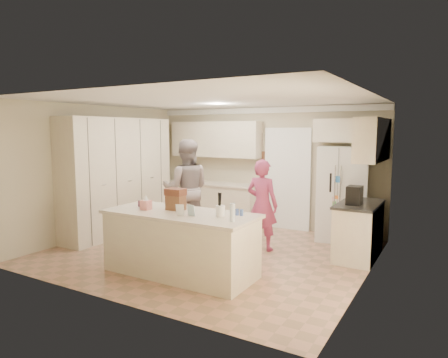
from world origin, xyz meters
The scene contains 41 objects.
floor centered at (0.00, 0.00, -0.01)m, with size 5.20×4.60×0.02m, color #A3765D.
ceiling centered at (0.00, 0.00, 2.61)m, with size 5.20×4.60×0.02m, color white.
wall_back centered at (0.00, 2.31, 1.30)m, with size 5.20×0.02×2.60m, color #BEB392.
wall_front centered at (0.00, -2.31, 1.30)m, with size 5.20×0.02×2.60m, color #BEB392.
wall_left centered at (-2.61, 0.00, 1.30)m, with size 0.02×4.60×2.60m, color #BEB392.
wall_right centered at (2.61, 0.00, 1.30)m, with size 0.02×4.60×2.60m, color #BEB392.
crown_back centered at (0.00, 2.26, 2.53)m, with size 5.20×0.08×0.12m, color white.
pantry_bank centered at (-2.30, 0.20, 1.18)m, with size 0.60×2.60×2.35m, color beige.
back_base_cab centered at (-1.15, 2.00, 0.44)m, with size 2.20×0.60×0.88m, color beige.
back_countertop centered at (-1.15, 1.99, 0.90)m, with size 2.24×0.63×0.04m, color beige.
back_upper_cab centered at (-1.15, 2.12, 1.90)m, with size 2.20×0.35×0.80m, color beige.
doorway_opening centered at (0.55, 2.28, 1.05)m, with size 0.90×0.06×2.10m, color black.
doorway_casing centered at (0.55, 2.24, 1.05)m, with size 1.02×0.03×2.22m, color white.
wall_frame_upper centered at (0.02, 2.27, 1.55)m, with size 0.15×0.02×0.20m, color brown.
wall_frame_lower centered at (0.02, 2.27, 1.28)m, with size 0.15×0.02×0.20m, color brown.
refrigerator centered at (1.79, 1.94, 0.90)m, with size 0.90×0.70×1.80m, color white.
fridge_seam centered at (1.79, 1.58, 0.90)m, with size 0.01×0.02×1.78m, color gray.
fridge_dispenser centered at (1.57, 1.57, 1.15)m, with size 0.22×0.03×0.35m, color black.
fridge_handle_l centered at (1.74, 1.57, 1.05)m, with size 0.02×0.02×0.85m, color silver.
fridge_handle_r centered at (1.84, 1.57, 1.05)m, with size 0.02×0.02×0.85m, color silver.
over_fridge_cab centered at (1.65, 2.12, 2.10)m, with size 0.95×0.35×0.45m, color beige.
right_base_cab centered at (2.30, 1.00, 0.44)m, with size 0.60×1.20×0.88m, color beige.
right_countertop centered at (2.29, 1.00, 0.90)m, with size 0.63×1.24×0.04m, color #2D2B28.
right_upper_cab centered at (2.43, 1.20, 1.95)m, with size 0.35×1.50×0.70m, color beige.
coffee_maker centered at (2.25, 0.80, 1.07)m, with size 0.22×0.28×0.30m, color black.
island_base centered at (0.20, -1.10, 0.44)m, with size 2.20×0.90×0.88m, color beige.
island_top centered at (0.20, -1.10, 0.90)m, with size 2.28×0.96×0.05m, color beige.
utensil_crock centered at (0.85, -1.05, 1.00)m, with size 0.13×0.13×0.15m, color white.
tissue_box centered at (-0.35, -1.20, 1.00)m, with size 0.13×0.13×0.14m, color #E68480.
tissue_plume centered at (-0.35, -1.20, 1.10)m, with size 0.08×0.08×0.08m, color white.
dollhouse_body centered at (0.05, -1.00, 1.04)m, with size 0.26×0.18×0.22m, color brown.
dollhouse_roof centered at (0.05, -1.00, 1.20)m, with size 0.28×0.20×0.10m, color #592D1E.
jam_jar centered at (-0.60, -1.05, 0.97)m, with size 0.07×0.07×0.09m, color #59263F.
greeting_card_a centered at (0.35, -1.30, 1.01)m, with size 0.12×0.01×0.16m, color white.
greeting_card_b centered at (0.50, -1.25, 1.01)m, with size 0.12×0.01×0.16m, color silver.
water_bottle centered at (1.15, -1.25, 1.04)m, with size 0.07×0.07×0.24m, color silver.
shaker_salt centered at (1.02, -0.88, 0.97)m, with size 0.05×0.05×0.09m, color #3C59A4.
shaker_pepper centered at (1.09, -0.88, 0.97)m, with size 0.05×0.05×0.09m, color #3C59A4.
teen_boy centered at (-0.92, 0.63, 0.97)m, with size 0.94×0.73×1.93m, color gray.
teen_girl centered at (0.72, 0.61, 0.80)m, with size 0.59×0.38×1.60m, color #AF364C.
fridge_magnets centered at (1.79, 1.57, 0.90)m, with size 0.76×0.02×1.44m, color tan, non-canonical shape.
Camera 1 is at (3.59, -5.69, 2.10)m, focal length 32.00 mm.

